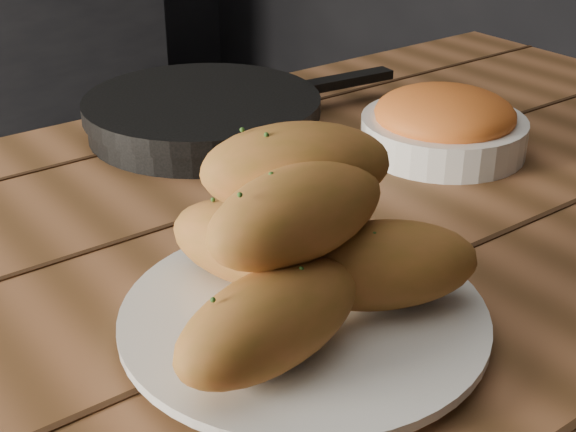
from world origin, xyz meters
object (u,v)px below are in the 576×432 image
(bread_rolls, at_px, (300,242))
(bowl, at_px, (444,124))
(table, at_px, (285,340))
(skillet, at_px, (204,114))
(plate, at_px, (304,319))

(bread_rolls, distance_m, bowl, 0.40)
(table, relative_size, bread_rolls, 5.33)
(table, bearing_deg, bowl, 14.91)
(bowl, bearing_deg, table, -165.09)
(skillet, height_order, bowl, bowl)
(table, xyz_separation_m, skillet, (0.09, 0.29, 0.13))
(plate, bearing_deg, table, 60.20)
(table, height_order, plate, plate)
(bread_rolls, xyz_separation_m, skillet, (0.16, 0.40, -0.05))
(skillet, relative_size, bowl, 2.22)
(plate, distance_m, bread_rolls, 0.07)
(skillet, distance_m, bowl, 0.29)
(skillet, xyz_separation_m, bowl, (0.19, -0.21, 0.01))
(bowl, bearing_deg, skillet, 131.40)
(table, distance_m, plate, 0.17)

